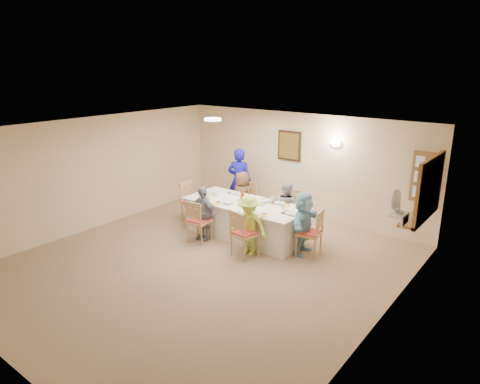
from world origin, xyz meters
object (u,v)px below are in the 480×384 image
Objects in this scene: diner_back_left at (242,197)px; diner_back_right at (286,208)px; chair_back_left at (245,202)px; diner_right_end at (304,223)px; chair_right_end at (309,232)px; caregiver at (239,181)px; chair_front_right at (245,233)px; desk_fan at (398,204)px; chair_back_right at (289,211)px; chair_left_end at (193,202)px; dining_table at (245,219)px; diner_front_right at (249,225)px; serving_hatch at (429,189)px; chair_front_left at (199,220)px; diner_front_left at (203,213)px; condiment_ketchup at (243,196)px.

diner_back_right is (1.20, 0.00, -0.02)m from diner_back_left.
chair_back_left is 2.18m from diner_right_end.
diner_back_left is (-2.15, 0.68, 0.13)m from chair_right_end.
chair_front_right is at bearing 109.24° from caregiver.
desk_fan is 0.24× the size of diner_right_end.
diner_back_left is (-1.20, -0.12, 0.13)m from chair_back_right.
chair_left_end reaches higher than chair_right_end.
diner_right_end is (1.42, 0.00, 0.25)m from dining_table.
chair_back_right is (0.60, 0.80, 0.09)m from dining_table.
serving_hatch is at bearing 20.74° from diner_front_right.
chair_back_left is 0.96× the size of chair_left_end.
diner_front_right is (2.15, -0.68, 0.12)m from chair_left_end.
chair_back_right is (1.20, 0.00, 0.02)m from chair_back_left.
chair_front_left is at bearing -131.68° from chair_back_right.
chair_left_end is at bearing -164.40° from chair_back_right.
chair_front_right is at bearing 129.19° from diner_back_left.
chair_right_end is 0.58× the size of caregiver.
chair_back_right is at bearing 55.14° from diner_front_left.
chair_front_left is (-3.92, -0.24, -1.09)m from desk_fan.
chair_front_right is at bearing -61.52° from chair_back_left.
chair_front_left is at bearing 90.15° from diner_back_left.
desk_fan reaches higher than chair_right_end.
diner_back_right reaches higher than condiment_ketchup.
serving_hatch is at bearing -8.46° from chair_back_left.
chair_front_right reaches higher than chair_back_left.
desk_fan reaches higher than chair_back_right.
chair_right_end is at bearing -0.35° from condiment_ketchup.
condiment_ketchup is (0.52, 0.69, 0.30)m from diner_front_left.
diner_right_end is at bearing -49.10° from chair_back_right.
diner_front_left is (-1.20, -1.36, 0.00)m from diner_back_right.
diner_right_end is at bearing 0.00° from dining_table.
serving_hatch is 1.26× the size of diner_front_right.
chair_back_right is at bearing -133.84° from chair_front_left.
chair_left_end reaches higher than chair_front_left.
chair_back_left is at bearing 60.57° from diner_right_end.
desk_fan reaches higher than chair_front_right.
diner_back_right is at bearing -77.06° from chair_left_end.
desk_fan is at bearing -94.66° from serving_hatch.
chair_left_end is 1.53m from condiment_ketchup.
serving_hatch is 5.00× the size of desk_fan.
serving_hatch is 3.69m from dining_table.
chair_left_end is 3.10m from chair_right_end.
chair_back_right is 2.29m from chair_left_end.
diner_right_end reaches higher than chair_back_right.
dining_table is 2.82× the size of chair_front_right.
diner_front_right is at bearing -45.40° from condiment_ketchup.
dining_table is 2.14× the size of diner_right_end.
diner_front_right reaches higher than dining_table.
chair_right_end is at bearing 135.15° from caregiver.
diner_back_left reaches higher than dining_table.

